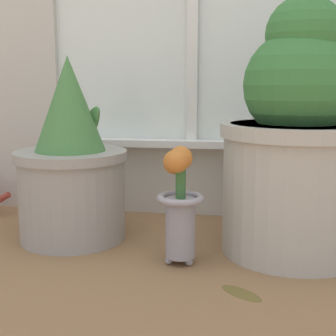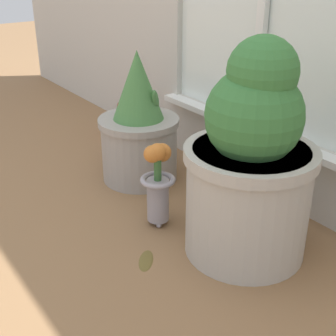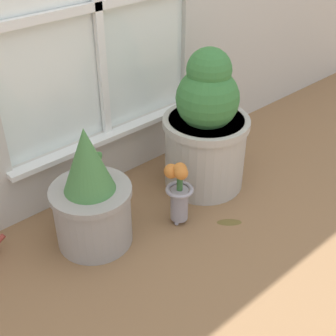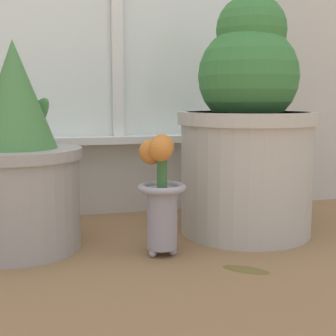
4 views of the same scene
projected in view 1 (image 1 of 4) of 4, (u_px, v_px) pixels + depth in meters
ground_plane at (161, 281)px, 1.10m from camera, size 10.00×10.00×0.00m
potted_plant_left at (71, 166)px, 1.36m from camera, size 0.33×0.33×0.54m
potted_plant_right at (296, 144)px, 1.24m from camera, size 0.40×0.40×0.68m
flower_vase at (179, 200)px, 1.18m from camera, size 0.12×0.12×0.30m
fallen_leaf at (241, 292)px, 1.03m from camera, size 0.11×0.10×0.01m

